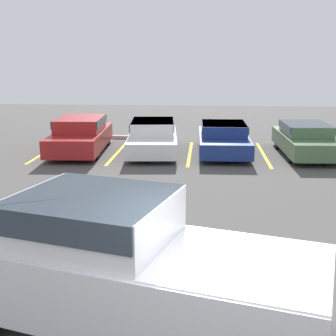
{
  "coord_description": "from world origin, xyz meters",
  "views": [
    {
      "loc": [
        -0.17,
        -4.83,
        3.66
      ],
      "look_at": [
        -1.03,
        6.09,
        1.0
      ],
      "focal_mm": 50.0,
      "sensor_mm": 36.0,
      "label": 1
    }
  ],
  "objects": [
    {
      "name": "parked_sedan_c",
      "position": [
        0.55,
        12.69,
        0.63
      ],
      "size": [
        1.91,
        4.28,
        1.16
      ],
      "rotation": [
        0.0,
        0.0,
        -1.55
      ],
      "color": "navy",
      "rests_on": "ground_plane"
    },
    {
      "name": "pickup_truck",
      "position": [
        -1.34,
        0.88,
        0.93
      ],
      "size": [
        5.89,
        3.39,
        1.86
      ],
      "rotation": [
        0.0,
        0.0,
        -0.28
      ],
      "color": "silver",
      "rests_on": "ground_plane"
    },
    {
      "name": "wheel_stop_curb",
      "position": [
        -3.4,
        15.62,
        0.07
      ],
      "size": [
        1.75,
        0.2,
        0.14
      ],
      "primitive_type": "cube",
      "color": "#B7B2A8",
      "rests_on": "ground_plane"
    },
    {
      "name": "stall_stripe_c",
      "position": [
        -0.72,
        12.64,
        0.0
      ],
      "size": [
        0.12,
        4.63,
        0.01
      ],
      "primitive_type": "cube",
      "color": "yellow",
      "rests_on": "ground_plane"
    },
    {
      "name": "stall_stripe_a",
      "position": [
        -6.28,
        12.64,
        0.0
      ],
      "size": [
        0.12,
        4.63,
        0.01
      ],
      "primitive_type": "cube",
      "color": "yellow",
      "rests_on": "ground_plane"
    },
    {
      "name": "parked_sedan_a",
      "position": [
        -4.92,
        12.59,
        0.7
      ],
      "size": [
        2.1,
        4.67,
        1.33
      ],
      "rotation": [
        0.0,
        0.0,
        -1.51
      ],
      "color": "maroon",
      "rests_on": "ground_plane"
    },
    {
      "name": "parked_sedan_d",
      "position": [
        3.57,
        12.64,
        0.64
      ],
      "size": [
        1.88,
        4.38,
        1.2
      ],
      "rotation": [
        0.0,
        0.0,
        -1.54
      ],
      "color": "#4C6B47",
      "rests_on": "ground_plane"
    },
    {
      "name": "stall_stripe_b",
      "position": [
        -3.5,
        12.64,
        0.0
      ],
      "size": [
        0.12,
        4.63,
        0.01
      ],
      "primitive_type": "cube",
      "color": "yellow",
      "rests_on": "ground_plane"
    },
    {
      "name": "parked_sedan_b",
      "position": [
        -2.15,
        12.71,
        0.66
      ],
      "size": [
        2.15,
        4.72,
        1.23
      ],
      "rotation": [
        0.0,
        0.0,
        -1.49
      ],
      "color": "silver",
      "rests_on": "ground_plane"
    },
    {
      "name": "stall_stripe_d",
      "position": [
        2.06,
        12.64,
        0.0
      ],
      "size": [
        0.12,
        4.63,
        0.01
      ],
      "primitive_type": "cube",
      "color": "yellow",
      "rests_on": "ground_plane"
    }
  ]
}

